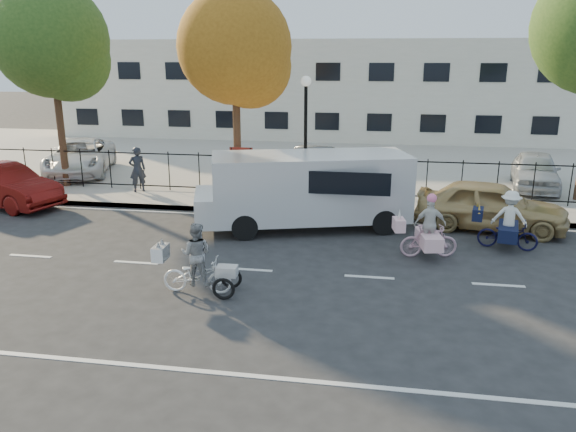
% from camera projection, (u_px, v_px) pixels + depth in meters
% --- Properties ---
extents(ground, '(120.00, 120.00, 0.00)m').
position_uv_depth(ground, '(249.00, 270.00, 14.08)').
color(ground, '#333334').
extents(road_markings, '(60.00, 9.52, 0.01)m').
position_uv_depth(road_markings, '(249.00, 270.00, 14.08)').
color(road_markings, silver).
rests_on(road_markings, ground).
extents(curb, '(60.00, 0.10, 0.15)m').
position_uv_depth(curb, '(283.00, 213.00, 18.84)').
color(curb, '#A8A399').
rests_on(curb, ground).
extents(sidewalk, '(60.00, 2.20, 0.15)m').
position_uv_depth(sidewalk, '(288.00, 205.00, 19.84)').
color(sidewalk, '#A8A399').
rests_on(sidewalk, ground).
extents(parking_lot, '(60.00, 15.60, 0.15)m').
position_uv_depth(parking_lot, '(317.00, 159.00, 28.27)').
color(parking_lot, '#A8A399').
rests_on(parking_lot, ground).
extents(iron_fence, '(58.00, 0.06, 1.50)m').
position_uv_depth(iron_fence, '(293.00, 175.00, 20.65)').
color(iron_fence, black).
rests_on(iron_fence, sidewalk).
extents(building, '(34.00, 10.00, 6.00)m').
position_uv_depth(building, '(335.00, 88.00, 36.92)').
color(building, silver).
rests_on(building, ground).
extents(lamppost, '(0.36, 0.36, 4.33)m').
position_uv_depth(lamppost, '(306.00, 116.00, 19.57)').
color(lamppost, black).
rests_on(lamppost, sidewalk).
extents(street_sign, '(0.85, 0.06, 1.80)m').
position_uv_depth(street_sign, '(241.00, 162.00, 20.41)').
color(street_sign, black).
rests_on(street_sign, sidewalk).
extents(zebra_trike, '(1.92, 0.73, 1.65)m').
position_uv_depth(zebra_trike, '(197.00, 266.00, 12.58)').
color(zebra_trike, white).
rests_on(zebra_trike, ground).
extents(unicorn_bike, '(1.76, 1.25, 1.74)m').
position_uv_depth(unicorn_bike, '(428.00, 234.00, 14.78)').
color(unicorn_bike, '#D5A2B4').
rests_on(unicorn_bike, ground).
extents(bull_bike, '(1.83, 1.28, 1.65)m').
position_uv_depth(bull_bike, '(508.00, 226.00, 15.41)').
color(bull_bike, '#100F34').
rests_on(bull_bike, ground).
extents(white_van, '(6.93, 3.76, 2.29)m').
position_uv_depth(white_van, '(306.00, 188.00, 17.18)').
color(white_van, white).
rests_on(white_van, ground).
extents(red_sedan, '(4.77, 2.84, 1.48)m').
position_uv_depth(red_sedan, '(3.00, 186.00, 19.68)').
color(red_sedan, '#5F0D0A').
rests_on(red_sedan, ground).
extents(gold_sedan, '(4.71, 2.56, 1.52)m').
position_uv_depth(gold_sedan, '(491.00, 205.00, 17.11)').
color(gold_sedan, tan).
rests_on(gold_sedan, ground).
extents(pedestrian, '(0.75, 0.69, 1.71)m').
position_uv_depth(pedestrian, '(137.00, 169.00, 21.16)').
color(pedestrian, black).
rests_on(pedestrian, sidewalk).
extents(lot_car_b, '(3.99, 5.79, 1.47)m').
position_uv_depth(lot_car_b, '(80.00, 157.00, 24.45)').
color(lot_car_b, silver).
rests_on(lot_car_b, parking_lot).
extents(lot_car_c, '(2.26, 4.26, 1.33)m').
position_uv_depth(lot_car_c, '(310.00, 164.00, 23.17)').
color(lot_car_c, '#464A4D').
rests_on(lot_car_c, parking_lot).
extents(lot_car_d, '(2.34, 4.36, 1.41)m').
position_uv_depth(lot_car_d, '(535.00, 170.00, 21.72)').
color(lot_car_d, '#B4B8BD').
rests_on(lot_car_d, parking_lot).
extents(tree_west, '(4.28, 4.28, 7.84)m').
position_uv_depth(tree_west, '(56.00, 46.00, 20.92)').
color(tree_west, '#442D1D').
rests_on(tree_west, ground).
extents(tree_mid, '(4.08, 4.08, 7.48)m').
position_uv_depth(tree_mid, '(239.00, 53.00, 19.89)').
color(tree_mid, '#442D1D').
rests_on(tree_mid, ground).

